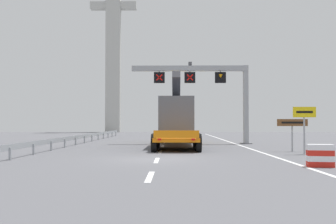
# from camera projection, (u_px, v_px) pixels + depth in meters

# --- Properties ---
(ground) EXTENTS (112.00, 112.00, 0.00)m
(ground) POSITION_uv_depth(u_px,v_px,m) (153.00, 159.00, 18.57)
(ground) COLOR #5B5B60
(lane_markings) EXTENTS (0.20, 68.56, 0.01)m
(lane_markings) POSITION_uv_depth(u_px,v_px,m) (166.00, 138.00, 45.54)
(lane_markings) COLOR silver
(lane_markings) RESTS_ON ground
(edge_line_right) EXTENTS (0.20, 63.00, 0.01)m
(edge_line_right) POSITION_uv_depth(u_px,v_px,m) (239.00, 145.00, 30.50)
(edge_line_right) COLOR silver
(edge_line_right) RESTS_ON ground
(overhead_lane_gantry) EXTENTS (10.10, 0.90, 6.93)m
(overhead_lane_gantry) POSITION_uv_depth(u_px,v_px,m) (207.00, 82.00, 32.74)
(overhead_lane_gantry) COLOR #9EA0A5
(overhead_lane_gantry) RESTS_ON ground
(heavy_haul_truck_orange) EXTENTS (3.11, 14.08, 5.30)m
(heavy_haul_truck_orange) POSITION_uv_depth(u_px,v_px,m) (176.00, 120.00, 30.70)
(heavy_haul_truck_orange) COLOR orange
(heavy_haul_truck_orange) RESTS_ON ground
(exit_sign_yellow) EXTENTS (1.28, 0.15, 2.67)m
(exit_sign_yellow) POSITION_uv_depth(u_px,v_px,m) (304.00, 119.00, 21.75)
(exit_sign_yellow) COLOR #9EA0A5
(exit_sign_yellow) RESTS_ON ground
(tourist_info_sign_brown) EXTENTS (1.88, 0.15, 2.00)m
(tourist_info_sign_brown) POSITION_uv_depth(u_px,v_px,m) (292.00, 126.00, 23.84)
(tourist_info_sign_brown) COLOR #9EA0A5
(tourist_info_sign_brown) RESTS_ON ground
(crash_barrier_striped) EXTENTS (1.06, 0.64, 0.90)m
(crash_barrier_striped) POSITION_uv_depth(u_px,v_px,m) (320.00, 156.00, 15.41)
(crash_barrier_striped) COLOR red
(crash_barrier_striped) RESTS_ON ground
(guardrail_left) EXTENTS (0.13, 37.06, 0.76)m
(guardrail_left) POSITION_uv_depth(u_px,v_px,m) (88.00, 136.00, 35.19)
(guardrail_left) COLOR #999EA3
(guardrail_left) RESTS_ON ground
(bridge_pylon_distant) EXTENTS (9.00, 2.00, 39.84)m
(bridge_pylon_distant) POSITION_uv_depth(u_px,v_px,m) (113.00, 28.00, 75.56)
(bridge_pylon_distant) COLOR #B7B7B2
(bridge_pylon_distant) RESTS_ON ground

